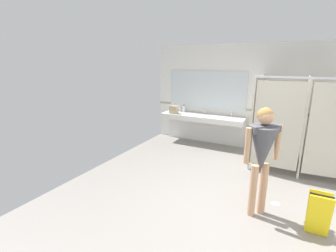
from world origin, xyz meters
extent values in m
cube|color=gray|center=(0.00, 0.00, -0.05)|extent=(6.03, 6.86, 0.10)
cube|color=silver|center=(0.00, 3.19, 1.38)|extent=(6.03, 0.12, 2.77)
cube|color=#9E937F|center=(0.00, 3.13, 1.05)|extent=(6.03, 0.01, 0.06)
cube|color=silver|center=(-1.49, 2.82, 0.77)|extent=(2.35, 0.59, 0.14)
cube|color=silver|center=(-1.49, 3.07, 0.35)|extent=(2.35, 0.08, 0.70)
cube|color=#ADADA8|center=(-2.27, 2.79, 0.79)|extent=(0.42, 0.33, 0.11)
cylinder|color=silver|center=(-2.27, 3.02, 0.89)|extent=(0.04, 0.04, 0.11)
cylinder|color=silver|center=(-2.27, 2.97, 0.94)|extent=(0.03, 0.11, 0.03)
sphere|color=silver|center=(-2.20, 3.03, 0.87)|extent=(0.04, 0.04, 0.04)
cube|color=#ADADA8|center=(-1.49, 2.79, 0.79)|extent=(0.42, 0.33, 0.11)
cylinder|color=silver|center=(-1.49, 3.02, 0.89)|extent=(0.04, 0.04, 0.11)
cylinder|color=silver|center=(-1.49, 2.97, 0.94)|extent=(0.03, 0.11, 0.03)
sphere|color=silver|center=(-1.42, 3.03, 0.87)|extent=(0.04, 0.04, 0.04)
cube|color=#ADADA8|center=(-0.71, 2.79, 0.79)|extent=(0.42, 0.33, 0.11)
cylinder|color=silver|center=(-0.71, 3.02, 0.89)|extent=(0.04, 0.04, 0.11)
cylinder|color=silver|center=(-0.71, 2.97, 0.94)|extent=(0.03, 0.11, 0.03)
sphere|color=silver|center=(-0.64, 3.03, 0.87)|extent=(0.04, 0.04, 0.04)
cube|color=silver|center=(-1.49, 3.12, 1.52)|extent=(2.25, 0.02, 1.06)
cube|color=#B2AD9E|center=(0.02, 2.37, 1.05)|extent=(0.03, 1.49, 1.87)
cylinder|color=silver|center=(0.02, 1.68, 0.06)|extent=(0.05, 0.05, 0.12)
cube|color=#B2AD9E|center=(0.99, 2.37, 1.05)|extent=(0.03, 1.49, 1.87)
cylinder|color=silver|center=(0.99, 1.68, 0.06)|extent=(0.05, 0.05, 0.12)
cube|color=#B2AD9E|center=(0.51, 1.65, 1.05)|extent=(0.90, 0.05, 1.77)
cube|color=#B2AD9E|center=(1.48, 1.65, 1.05)|extent=(0.89, 0.10, 1.77)
cube|color=#B7BABF|center=(0.99, 1.65, 2.01)|extent=(2.01, 0.04, 0.04)
cylinder|color=tan|center=(0.49, 0.12, 0.41)|extent=(0.11, 0.11, 0.82)
cylinder|color=tan|center=(0.36, 0.00, 0.41)|extent=(0.11, 0.11, 0.82)
cone|color=#47474C|center=(0.42, 0.06, 1.06)|extent=(0.57, 0.57, 0.70)
cube|color=#47474C|center=(0.42, 0.06, 1.38)|extent=(0.43, 0.43, 0.10)
cylinder|color=tan|center=(0.60, 0.23, 1.15)|extent=(0.08, 0.08, 0.53)
cylinder|color=tan|center=(0.24, -0.12, 1.15)|extent=(0.08, 0.08, 0.53)
sphere|color=tan|center=(0.42, 0.06, 1.55)|extent=(0.22, 0.22, 0.22)
sphere|color=olive|center=(0.42, 0.06, 1.56)|extent=(0.23, 0.23, 0.23)
cube|color=tan|center=(-2.31, 2.67, 0.95)|extent=(0.24, 0.14, 0.22)
torus|color=tan|center=(-2.31, 2.67, 1.10)|extent=(0.19, 0.02, 0.19)
cylinder|color=white|center=(-2.13, 2.99, 0.93)|extent=(0.07, 0.07, 0.19)
cylinder|color=black|center=(-2.13, 2.99, 1.04)|extent=(0.03, 0.03, 0.04)
cube|color=yellow|center=(1.22, -0.08, 0.31)|extent=(0.28, 0.10, 0.61)
cube|color=yellow|center=(1.22, 0.01, 0.31)|extent=(0.28, 0.10, 0.61)
cylinder|color=black|center=(1.22, -0.04, 0.59)|extent=(0.28, 0.02, 0.02)
cylinder|color=#B7BABF|center=(0.68, 0.49, 0.00)|extent=(0.14, 0.14, 0.01)
camera|label=1|loc=(0.74, -3.46, 2.28)|focal=25.65mm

